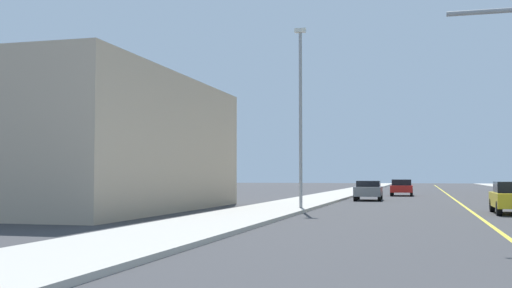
{
  "coord_description": "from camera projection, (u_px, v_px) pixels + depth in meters",
  "views": [
    {
      "loc": [
        -2.35,
        -5.45,
        1.76
      ],
      "look_at": [
        -9.81,
        22.74,
        3.23
      ],
      "focal_mm": 43.8,
      "sensor_mm": 36.0,
      "label": 1
    }
  ],
  "objects": [
    {
      "name": "ground",
      "position": [
        455.0,
        200.0,
        45.12
      ],
      "size": [
        192.0,
        192.0,
        0.0
      ],
      "primitive_type": "plane",
      "color": "#38383A"
    },
    {
      "name": "car_gray",
      "position": [
        368.0,
        190.0,
        43.92
      ],
      "size": [
        1.94,
        4.01,
        1.38
      ],
      "rotation": [
        0.0,
        0.0,
        3.17
      ],
      "color": "slate",
      "rests_on": "ground"
    },
    {
      "name": "street_lamp",
      "position": [
        301.0,
        109.0,
        31.44
      ],
      "size": [
        0.56,
        0.28,
        9.07
      ],
      "color": "gray",
      "rests_on": "sidewalk_left"
    },
    {
      "name": "building_left_near",
      "position": [
        35.0,
        145.0,
        32.66
      ],
      "size": [
        16.84,
        17.58,
        6.67
      ],
      "primitive_type": "cube",
      "color": "tan",
      "rests_on": "ground"
    },
    {
      "name": "sidewalk_left",
      "position": [
        324.0,
        198.0,
        47.57
      ],
      "size": [
        3.73,
        168.0,
        0.15
      ],
      "primitive_type": "cube",
      "color": "#B2ADA3",
      "rests_on": "ground"
    },
    {
      "name": "car_red",
      "position": [
        402.0,
        187.0,
        53.98
      ],
      "size": [
        1.9,
        4.27,
        1.41
      ],
      "rotation": [
        0.0,
        0.0,
        0.01
      ],
      "color": "red",
      "rests_on": "ground"
    },
    {
      "name": "lane_marking_center",
      "position": [
        455.0,
        200.0,
        45.12
      ],
      "size": [
        0.16,
        144.0,
        0.01
      ],
      "primitive_type": "cube",
      "color": "yellow",
      "rests_on": "ground"
    }
  ]
}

